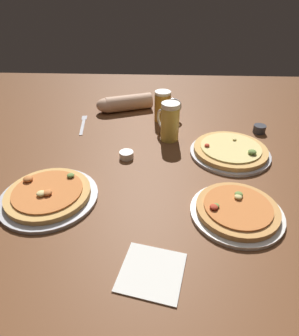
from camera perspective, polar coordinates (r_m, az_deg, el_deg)
name	(u,v)px	position (r m, az deg, el deg)	size (l,w,h in m)	color
ground_plane	(150,176)	(1.07, 0.00, -1.55)	(2.40, 2.40, 0.03)	brown
pizza_plate_near	(237,210)	(0.92, 16.75, -7.96)	(0.28, 0.28, 0.05)	silver
pizza_plate_far	(230,151)	(1.20, 15.52, 3.26)	(0.32, 0.32, 0.05)	#B2B2B7
pizza_plate_side	(48,195)	(0.99, -19.18, -4.99)	(0.31, 0.31, 0.05)	#B2B2B7
beer_mug_dark	(169,122)	(1.25, 3.90, 9.06)	(0.10, 0.12, 0.17)	gold
beer_mug_amber	(164,106)	(1.42, 2.76, 11.97)	(0.13, 0.08, 0.15)	#B27A23
ramekin_sauce	(259,129)	(1.42, 20.72, 7.16)	(0.05, 0.05, 0.04)	#333338
ramekin_butter	(126,155)	(1.14, -4.54, 2.59)	(0.06, 0.06, 0.03)	silver
napkin_folded	(152,271)	(0.75, 0.42, -19.58)	(0.15, 0.15, 0.01)	silver
fork_left	(83,124)	(1.44, -12.90, 8.39)	(0.05, 0.21, 0.01)	silver
diner_arm	(123,103)	(1.55, -5.27, 12.48)	(0.29, 0.16, 0.08)	tan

